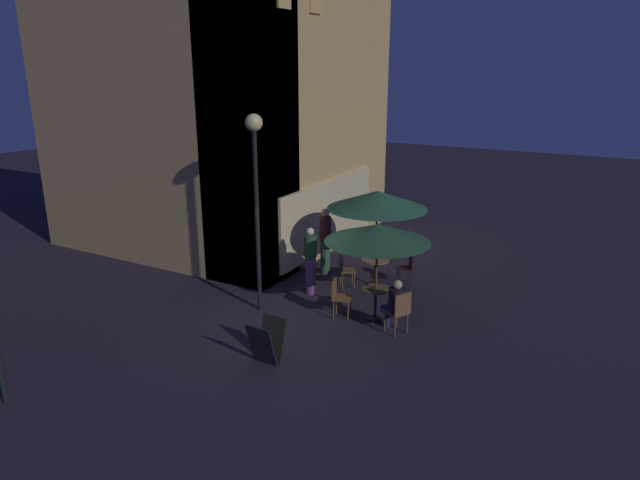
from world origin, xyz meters
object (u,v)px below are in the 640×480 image
object	(u,v)px
patio_umbrella_1	(377,200)
cafe_chair_2	(344,268)
cafe_chair_3	(408,266)
patron_standing_1	(310,261)
cafe_chair_0	(338,295)
cafe_chair_1	(399,309)
street_lamp_near_corner	(255,167)
patron_seated_0	(395,302)
menu_sandwich_board	(267,341)
patron_standing_2	(325,240)
patio_umbrella_0	(378,233)
cafe_table_0	(375,299)
cafe_table_1	(375,267)

from	to	relation	value
patio_umbrella_1	cafe_chair_2	distance (m)	1.96
cafe_chair_3	patron_standing_1	size ratio (longest dim) A/B	0.49
cafe_chair_0	cafe_chair_3	size ratio (longest dim) A/B	1.05
cafe_chair_2	cafe_chair_1	bearing A→B (deg)	-75.68
street_lamp_near_corner	patio_umbrella_1	world-z (taller)	street_lamp_near_corner
cafe_chair_3	patron_seated_0	size ratio (longest dim) A/B	0.70
cafe_chair_2	patron_seated_0	distance (m)	2.77
menu_sandwich_board	patron_standing_2	world-z (taller)	patron_standing_2
cafe_chair_0	patio_umbrella_0	bearing A→B (deg)	0.00
street_lamp_near_corner	patron_seated_0	xyz separation A→B (m)	(0.46, -3.23, -2.72)
street_lamp_near_corner	patron_standing_2	world-z (taller)	street_lamp_near_corner
cafe_table_0	patio_umbrella_1	xyz separation A→B (m)	(1.93, 0.86, 1.80)
cafe_table_1	patron_standing_1	size ratio (longest dim) A/B	0.42
cafe_table_1	cafe_chair_0	bearing A→B (deg)	-178.90
cafe_table_0	cafe_chair_0	distance (m)	0.85
cafe_table_0	cafe_chair_1	xyz separation A→B (m)	(-0.40, -0.73, 0.07)
cafe_chair_1	patio_umbrella_1	bearing A→B (deg)	-27.09
menu_sandwich_board	patron_standing_2	distance (m)	5.12
patio_umbrella_0	patron_standing_2	size ratio (longest dim) A/B	1.26
cafe_table_1	patron_seated_0	bearing A→B (deg)	-147.17
street_lamp_near_corner	cafe_table_1	distance (m)	4.34
patio_umbrella_1	patio_umbrella_0	bearing A→B (deg)	-156.07
cafe_chair_1	cafe_chair_3	size ratio (longest dim) A/B	1.14
street_lamp_near_corner	patron_standing_2	bearing A→B (deg)	-3.38
patio_umbrella_0	cafe_chair_3	distance (m)	2.85
patio_umbrella_0	cafe_chair_3	bearing A→B (deg)	3.36
street_lamp_near_corner	cafe_table_0	size ratio (longest dim) A/B	5.93
cafe_chair_1	patron_standing_1	distance (m)	3.00
cafe_chair_0	cafe_chair_3	xyz separation A→B (m)	(2.64, -0.67, -0.03)
patio_umbrella_1	cafe_chair_1	world-z (taller)	patio_umbrella_1
patron_standing_2	cafe_chair_2	bearing A→B (deg)	-102.92
street_lamp_near_corner	patron_standing_1	distance (m)	2.96
cafe_table_1	patron_standing_2	size ratio (longest dim) A/B	0.39
menu_sandwich_board	patio_umbrella_0	world-z (taller)	patio_umbrella_0
cafe_chair_0	patron_standing_2	xyz separation A→B (m)	(2.37, 1.64, 0.40)
patio_umbrella_1	patron_standing_2	world-z (taller)	patio_umbrella_1
patron_seated_0	patron_standing_1	distance (m)	2.85
patron_seated_0	cafe_table_0	bearing A→B (deg)	0.00
cafe_table_1	patron_standing_1	distance (m)	1.80
menu_sandwich_board	patio_umbrella_0	xyz separation A→B (m)	(2.77, -1.07, 1.62)
patio_umbrella_0	patron_standing_1	size ratio (longest dim) A/B	1.34
cafe_table_1	patio_umbrella_1	distance (m)	1.79
street_lamp_near_corner	cafe_chair_0	distance (m)	3.43
patio_umbrella_0	cafe_chair_0	bearing A→B (deg)	106.89
menu_sandwich_board	patio_umbrella_1	xyz separation A→B (m)	(4.70, -0.21, 1.87)
cafe_table_0	patio_umbrella_0	xyz separation A→B (m)	(0.00, 0.00, 1.55)
cafe_table_0	patron_standing_1	distance (m)	2.20
menu_sandwich_board	cafe_chair_0	xyz separation A→B (m)	(2.53, -0.26, 0.11)
cafe_table_1	cafe_chair_3	distance (m)	0.85
cafe_chair_0	cafe_table_0	bearing A→B (deg)	-0.00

